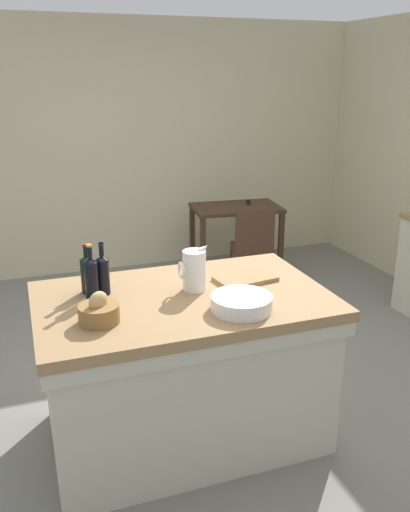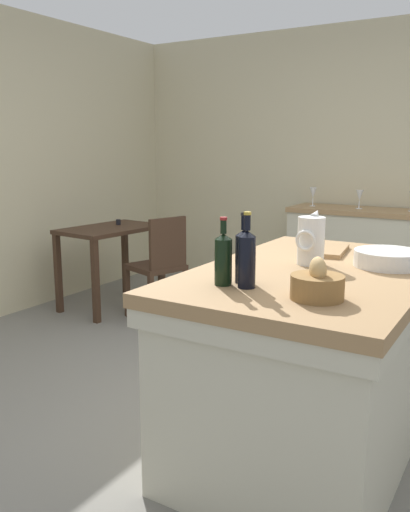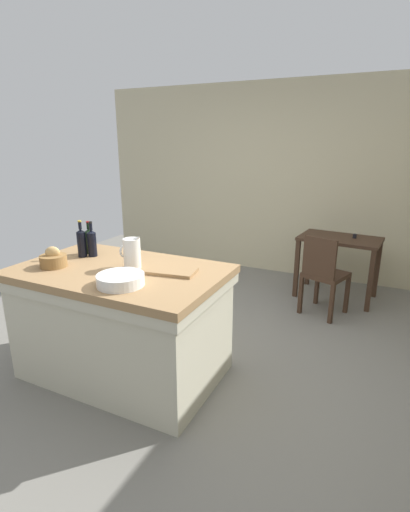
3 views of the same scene
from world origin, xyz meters
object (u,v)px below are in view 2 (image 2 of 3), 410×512
Objects in this scene: cutting_board at (326,250)px; wooden_chair at (160,264)px; wine_bottle_green at (247,257)px; island_table at (312,353)px; writing_desk at (111,240)px; wine_glass_left at (360,196)px; wine_glass_middle at (313,193)px; wine_bottle_amber at (223,258)px; wash_bowl at (388,258)px; wine_bottle_dark at (244,255)px; side_cabinet at (358,256)px; pitcher at (311,240)px; bread_basket at (317,285)px.

wooden_chair is at bearing 63.98° from cutting_board.
island_table is at bearing -14.72° from wine_bottle_green.
wine_glass_left is (1.27, -1.89, 0.39)m from writing_desk.
wine_glass_left is 0.96× the size of wine_glass_middle.
island_table is 5.66× the size of wine_bottle_amber.
wash_bowl is at bearing -116.08° from wooden_chair.
wine_bottle_amber is 1.65× the size of wine_glass_left.
wine_glass_middle is (-0.01, 0.44, 0.01)m from wine_glass_left.
cutting_board is 0.83m from wine_bottle_dark.
writing_desk is 0.62m from wooden_chair.
wine_glass_left is (-0.00, 0.02, 0.57)m from side_cabinet.
wine_bottle_green reaches higher than wine_bottle_amber.
wine_glass_middle is at bearing 27.75° from wash_bowl.
writing_desk is at bearing 131.00° from wine_glass_middle.
side_cabinet reaches higher than wooden_chair.
wine_glass_middle is (2.17, 0.87, 0.11)m from cutting_board.
wine_bottle_dark is at bearing -173.62° from side_cabinet.
wine_glass_middle reaches higher than wooden_chair.
wash_bowl is (-1.02, -2.09, 0.46)m from wooden_chair.
wine_bottle_dark is at bearing -165.16° from wine_glass_middle.
wash_bowl is at bearing -161.73° from side_cabinet.
wash_bowl is 1.14× the size of wine_bottle_amber.
side_cabinet is 0.57m from wine_glass_left.
wash_bowl is 2.66m from wine_glass_middle.
wine_bottle_green is (0.01, -0.10, 0.01)m from wine_bottle_amber.
wine_bottle_green reaches higher than pitcher.
bread_basket reaches higher than wash_bowl.
wine_glass_middle is at bearing 15.38° from wine_bottle_green.
island_table is 2.21m from wooden_chair.
wine_bottle_amber is at bearing 144.88° from wash_bowl.
wooden_chair is 4.98× the size of wine_glass_middle.
island_table is 1.79× the size of wooden_chair.
wine_glass_left is at bearing 12.83° from bread_basket.
island_table is 9.34× the size of wine_glass_left.
wine_glass_left reaches higher than writing_desk.
pitcher reaches higher than side_cabinet.
pitcher is at bearing -16.39° from wine_bottle_amber.
wash_bowl reaches higher than writing_desk.
side_cabinet is 2.27m from cutting_board.
wine_bottle_green is at bearing 87.87° from bread_basket.
wooden_chair is at bearing 55.37° from island_table.
wash_bowl is at bearing -112.15° from writing_desk.
cutting_board is at bearing -116.02° from wooden_chair.
wine_bottle_amber reaches higher than wash_bowl.
wine_bottle_green is at bearing 150.49° from wash_bowl.
wine_glass_middle reaches higher than cutting_board.
wine_bottle_dark is at bearing 144.83° from wash_bowl.
bread_basket is (-0.71, 0.10, 0.02)m from wash_bowl.
wine_bottle_amber is 3.09m from wine_glass_left.
side_cabinet is at bearing -78.72° from wine_glass_left.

